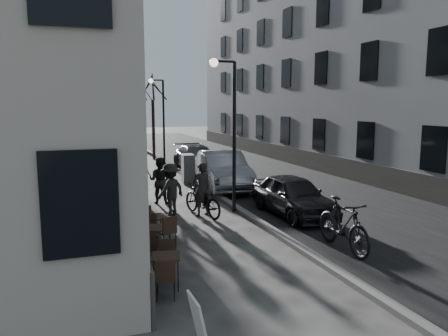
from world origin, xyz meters
TOP-DOWN VIEW (x-y plane):
  - ground at (0.00, 0.00)m, footprint 120.00×120.00m
  - road at (3.85, 16.00)m, footprint 7.30×60.00m
  - kerb at (0.20, 16.00)m, footprint 0.25×60.00m
  - building_left at (-6.00, 16.50)m, footprint 4.00×35.00m
  - building_right at (9.50, 16.50)m, footprint 4.00×35.00m
  - streetlamp_near at (-0.17, 6.00)m, footprint 0.90×0.28m
  - streetlamp_far at (-0.17, 18.00)m, footprint 0.90×0.28m
  - tree_near at (-0.10, 21.00)m, footprint 2.40×2.40m
  - tree_far at (-0.10, 27.00)m, footprint 2.40×2.40m
  - bistro_set_a at (-3.43, 0.62)m, footprint 0.67×1.40m
  - bistro_set_b at (-3.51, 2.36)m, footprint 0.73×1.60m
  - bistro_set_c at (-3.10, 3.49)m, footprint 0.82×1.51m
  - sign_board at (-3.46, -2.00)m, footprint 0.35×0.57m
  - utility_cabinet at (-0.15, 11.74)m, footprint 0.59×0.95m
  - bicycle at (-1.17, 5.86)m, footprint 1.28×2.18m
  - cyclist_rider at (-1.17, 5.86)m, footprint 0.74×0.59m
  - pedestrian_near at (-2.14, 8.08)m, footprint 1.05×0.98m
  - pedestrian_mid at (-2.16, 6.15)m, footprint 1.30×1.15m
  - pedestrian_far at (-2.86, 8.76)m, footprint 1.12×0.63m
  - car_near at (1.68, 4.94)m, footprint 1.65×3.93m
  - car_mid at (1.00, 10.14)m, footprint 2.19×5.02m
  - car_far at (1.30, 15.43)m, footprint 1.96×4.74m
  - moped at (1.20, 1.39)m, footprint 0.65×2.21m

SIDE VIEW (x-z plane):
  - ground at x=0.00m, z-range 0.00..0.00m
  - road at x=3.85m, z-range 0.00..0.00m
  - kerb at x=0.20m, z-range 0.00..0.12m
  - sign_board at x=-3.46m, z-range -0.09..0.87m
  - bistro_set_a at x=-3.43m, z-range 0.01..0.81m
  - bistro_set_c at x=-3.10m, z-range 0.01..0.87m
  - bistro_set_b at x=-3.51m, z-range 0.01..0.93m
  - bicycle at x=-1.17m, z-range 0.00..1.08m
  - moped at x=1.20m, z-range 0.00..1.32m
  - car_near at x=1.68m, z-range 0.00..1.33m
  - utility_cabinet at x=-0.15m, z-range 0.00..1.35m
  - car_far at x=1.30m, z-range 0.00..1.37m
  - car_mid at x=1.00m, z-range 0.00..1.61m
  - pedestrian_near at x=-2.14m, z-range 0.00..1.72m
  - pedestrian_mid at x=-2.16m, z-range 0.00..1.74m
  - cyclist_rider at x=-1.17m, z-range 0.00..1.77m
  - pedestrian_far at x=-2.86m, z-range 0.00..1.81m
  - streetlamp_near at x=-0.17m, z-range 0.62..5.71m
  - streetlamp_far at x=-0.17m, z-range 0.62..5.71m
  - tree_near at x=-0.10m, z-range 1.81..7.51m
  - tree_far at x=-0.10m, z-range 1.81..7.51m
  - building_left at x=-6.00m, z-range 0.00..16.00m
  - building_right at x=9.50m, z-range 0.00..16.00m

